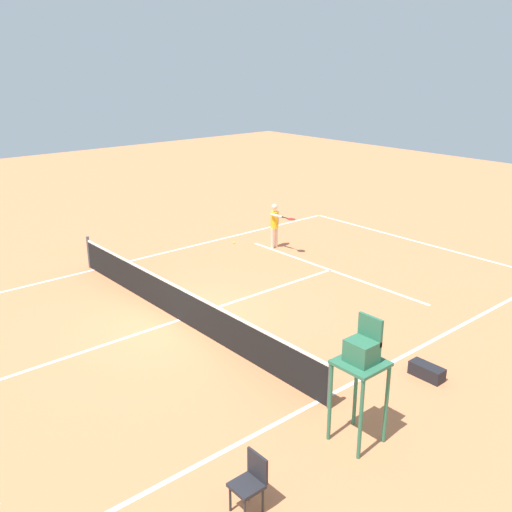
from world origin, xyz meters
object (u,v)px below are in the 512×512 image
object	(u,v)px
courtside_chair_near	(250,481)
equipment_bag	(427,371)
tennis_ball	(234,242)
umpire_chair	(361,361)
player_serving	(275,222)

from	to	relation	value
courtside_chair_near	equipment_bag	xyz separation A→B (m)	(0.47, -5.39, -0.38)
tennis_ball	equipment_bag	distance (m)	10.62
umpire_chair	courtside_chair_near	bearing A→B (deg)	91.13
tennis_ball	courtside_chair_near	xyz separation A→B (m)	(-10.71, 8.20, 0.50)
equipment_bag	tennis_ball	bearing A→B (deg)	-15.34
equipment_bag	player_serving	bearing A→B (deg)	-22.21
tennis_ball	courtside_chair_near	size ratio (longest dim) A/B	0.07
umpire_chair	equipment_bag	world-z (taller)	umpire_chair
player_serving	umpire_chair	size ratio (longest dim) A/B	0.68
tennis_ball	umpire_chair	xyz separation A→B (m)	(-10.66, 5.64, 1.57)
courtside_chair_near	player_serving	bearing A→B (deg)	-44.08
player_serving	equipment_bag	bearing A→B (deg)	62.41
umpire_chair	courtside_chair_near	xyz separation A→B (m)	(-0.05, 2.56, -1.07)
tennis_ball	courtside_chair_near	distance (m)	13.49
player_serving	tennis_ball	world-z (taller)	player_serving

